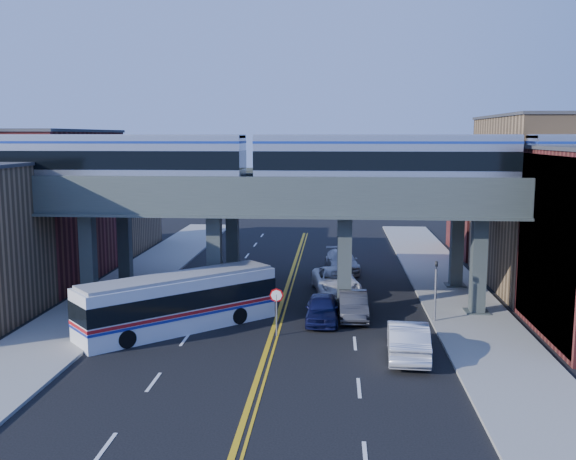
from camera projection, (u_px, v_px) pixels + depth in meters
name	position (u px, v px, depth m)	size (l,w,h in m)	color
ground	(265.00, 354.00, 31.82)	(120.00, 120.00, 0.00)	black
sidewalk_west	(109.00, 298.00, 42.51)	(5.00, 70.00, 0.16)	gray
sidewalk_east	(462.00, 305.00, 40.83)	(5.00, 70.00, 0.16)	gray
building_west_b	(43.00, 206.00, 48.15)	(8.00, 14.00, 11.00)	maroon
building_west_c	(106.00, 207.00, 61.20)	(8.00, 10.00, 8.00)	olive
building_east_b	(549.00, 203.00, 45.37)	(8.00, 14.00, 12.00)	olive
building_east_c	(501.00, 205.00, 58.42)	(8.00, 10.00, 9.00)	maroon
mural_panel	(545.00, 250.00, 34.01)	(0.10, 9.50, 9.50)	teal
elevated_viaduct_near	(279.00, 207.00, 38.77)	(52.00, 3.60, 7.40)	#3D4744
elevated_viaduct_far	(288.00, 196.00, 45.67)	(52.00, 3.60, 7.40)	#3D4744
transit_train	(384.00, 161.00, 37.90)	(47.35, 2.97, 3.46)	black
stop_sign	(277.00, 304.00, 34.50)	(0.76, 0.09, 2.63)	slate
traffic_signal	(436.00, 284.00, 36.73)	(0.15, 0.18, 4.10)	slate
transit_bus	(179.00, 303.00, 35.67)	(10.22, 9.66, 2.97)	white
car_lane_a	(322.00, 309.00, 37.23)	(1.87, 4.64, 1.58)	#11143F
car_lane_b	(353.00, 305.00, 38.02)	(1.66, 4.75, 1.56)	#2E2E30
car_lane_c	(336.00, 281.00, 43.94)	(2.84, 6.16, 1.71)	white
car_lane_d	(342.00, 261.00, 51.16)	(2.29, 5.62, 1.63)	#B3B2B7
car_parked_curb	(408.00, 339.00, 31.33)	(1.91, 5.48, 1.80)	silver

